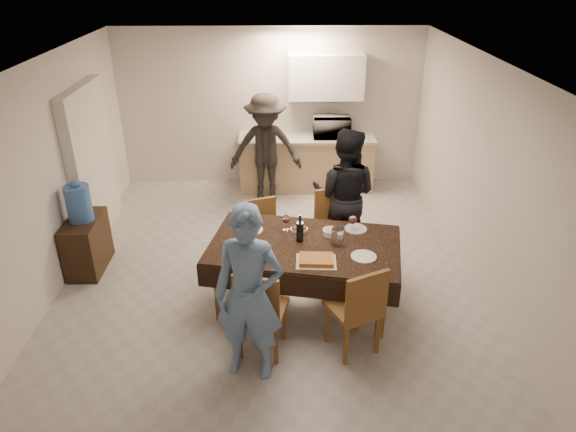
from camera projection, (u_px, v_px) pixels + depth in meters
The scene contains 33 objects.
floor at pixel (269, 274), 6.46m from camera, with size 5.00×6.00×0.02m, color #AEADA9.
ceiling at pixel (265, 63), 5.27m from camera, with size 5.00×6.00×0.02m, color white.
wall_back at pixel (270, 108), 8.53m from camera, with size 5.00×0.02×2.60m, color silver.
wall_front at pixel (259, 369), 3.20m from camera, with size 5.00×0.02×2.60m, color silver.
wall_left at pixel (47, 181), 5.82m from camera, with size 0.02×6.00×2.60m, color silver.
wall_right at pixel (484, 178), 5.91m from camera, with size 0.02×6.00×2.60m, color silver.
stub_partition at pixel (92, 163), 7.00m from camera, with size 0.15×1.40×2.10m, color silver.
kitchen_base_cabinet at pixel (306, 164), 8.65m from camera, with size 2.20×0.60×0.86m, color tan.
kitchen_worktop at pixel (307, 138), 8.44m from camera, with size 2.24×0.64×0.05m, color #9D9D99.
upper_cabinet at pixel (326, 77), 8.13m from camera, with size 1.20×0.34×0.70m, color white.
dining_table at pixel (304, 246), 5.59m from camera, with size 2.23×1.56×0.80m.
chair_near_left at pixel (262, 305), 4.91m from camera, with size 0.54×0.55×0.54m.
chair_near_right at pixel (355, 304), 4.92m from camera, with size 0.61×0.63×0.54m.
chair_far_left at pixel (265, 233), 6.27m from camera, with size 0.52×0.53×0.49m.
chair_far_right at pixel (339, 228), 6.24m from camera, with size 0.57×0.58×0.55m.
console at pixel (87, 244), 6.44m from camera, with size 0.38×0.75×0.70m, color #2F1F0F.
water_jug at pixel (79, 203), 6.18m from camera, with size 0.30×0.30×0.45m, color #457ED2.
wine_bottle at pixel (300, 228), 5.55m from camera, with size 0.08×0.08×0.32m, color black, non-canonical shape.
water_pitcher at pixel (337, 237), 5.49m from camera, with size 0.13×0.13×0.20m, color white.
savoury_tart at pixel (316, 260), 5.23m from camera, with size 0.41×0.31×0.05m, color #C17938.
salad_bowl at pixel (331, 232), 5.73m from camera, with size 0.18×0.18×0.07m, color silver.
mushroom_dish at pixel (299, 230), 5.82m from camera, with size 0.18×0.18×0.03m, color silver.
wine_glass_a at pixel (253, 248), 5.30m from camera, with size 0.09×0.09×0.19m, color white, non-canonical shape.
wine_glass_b at pixel (352, 224), 5.76m from camera, with size 0.09×0.09×0.21m, color white, non-canonical shape.
wine_glass_c at pixel (286, 223), 5.80m from camera, with size 0.09×0.09×0.20m, color white, non-canonical shape.
plate_near_left at pixel (248, 258), 5.30m from camera, with size 0.27×0.27×0.02m, color silver.
plate_near_right at pixel (364, 257), 5.32m from camera, with size 0.27×0.27×0.02m, color silver.
plate_far_left at pixel (251, 230), 5.83m from camera, with size 0.28×0.28×0.02m, color silver.
plate_far_right at pixel (356, 229), 5.85m from camera, with size 0.25×0.25×0.01m, color silver.
microwave at pixel (332, 127), 8.36m from camera, with size 0.60×0.40×0.33m, color white.
person_near at pixel (249, 295), 4.60m from camera, with size 0.64×0.42×1.75m, color #6389B3.
person_far at pixel (344, 195), 6.48m from camera, with size 0.85×0.66×1.75m, color black.
person_kitchen at pixel (266, 149), 8.04m from camera, with size 1.13×0.65×1.74m, color black.
Camera 1 is at (0.14, -5.41, 3.62)m, focal length 32.00 mm.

